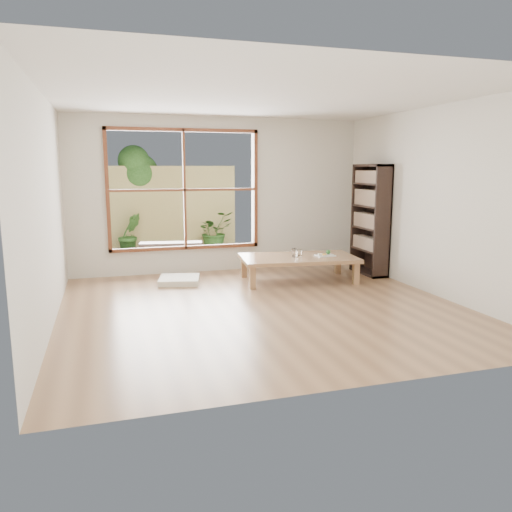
{
  "coord_description": "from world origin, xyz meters",
  "views": [
    {
      "loc": [
        -1.87,
        -5.91,
        1.76
      ],
      "look_at": [
        0.11,
        0.64,
        0.55
      ],
      "focal_mm": 35.0,
      "sensor_mm": 36.0,
      "label": 1
    }
  ],
  "objects_px": {
    "garden_bench": "(171,245)",
    "low_table": "(298,259)",
    "bookshelf": "(370,220)",
    "food_tray": "(326,255)"
  },
  "relations": [
    {
      "from": "food_tray",
      "to": "low_table",
      "type": "bearing_deg",
      "value": 165.89
    },
    {
      "from": "low_table",
      "to": "food_tray",
      "type": "relative_size",
      "value": 6.38
    },
    {
      "from": "low_table",
      "to": "bookshelf",
      "type": "xyz_separation_m",
      "value": [
        1.34,
        0.16,
        0.57
      ]
    },
    {
      "from": "low_table",
      "to": "garden_bench",
      "type": "bearing_deg",
      "value": 136.11
    },
    {
      "from": "food_tray",
      "to": "bookshelf",
      "type": "bearing_deg",
      "value": 11.94
    },
    {
      "from": "bookshelf",
      "to": "food_tray",
      "type": "xyz_separation_m",
      "value": [
        -0.91,
        -0.25,
        -0.5
      ]
    },
    {
      "from": "low_table",
      "to": "garden_bench",
      "type": "xyz_separation_m",
      "value": [
        -1.73,
        2.09,
        -0.01
      ]
    },
    {
      "from": "garden_bench",
      "to": "low_table",
      "type": "bearing_deg",
      "value": -41.82
    },
    {
      "from": "low_table",
      "to": "bookshelf",
      "type": "distance_m",
      "value": 1.46
    },
    {
      "from": "garden_bench",
      "to": "food_tray",
      "type": "bearing_deg",
      "value": -36.59
    }
  ]
}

